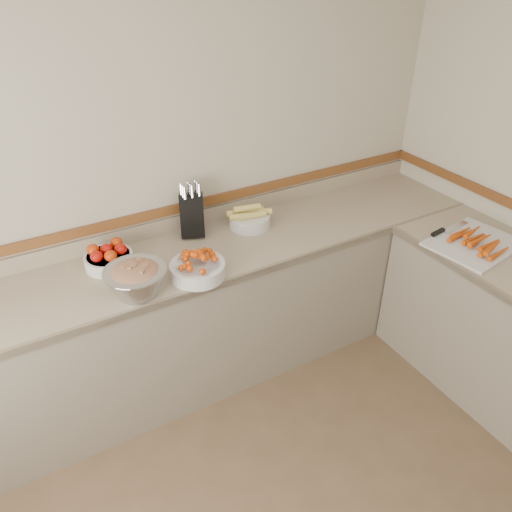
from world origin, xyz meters
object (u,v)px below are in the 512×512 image
tomato_bowl (109,257)px  rhubarb_bowl (136,279)px  corn_bowl (249,218)px  knife_block (192,214)px  cherry_tomato_bowl (197,267)px  cutting_board (475,242)px

tomato_bowl → rhubarb_bowl: (0.05, -0.33, 0.04)m
corn_bowl → knife_block: bearing=166.0°
tomato_bowl → cherry_tomato_bowl: 0.51m
cherry_tomato_bowl → tomato_bowl: bearing=139.3°
corn_bowl → cutting_board: corn_bowl is taller
rhubarb_bowl → corn_bowl: bearing=22.1°
rhubarb_bowl → cutting_board: rhubarb_bowl is taller
rhubarb_bowl → cutting_board: 1.97m
knife_block → rhubarb_bowl: size_ratio=1.07×
tomato_bowl → cutting_board: 2.13m
rhubarb_bowl → cutting_board: bearing=-15.5°
knife_block → corn_bowl: size_ratio=1.21×
tomato_bowl → corn_bowl: bearing=0.7°
tomato_bowl → cutting_board: size_ratio=0.47×
knife_block → corn_bowl: bearing=-14.0°
knife_block → cherry_tomato_bowl: bearing=-110.6°
tomato_bowl → cherry_tomato_bowl: bearing=-40.7°
rhubarb_bowl → cherry_tomato_bowl: bearing=0.1°
tomato_bowl → rhubarb_bowl: bearing=-81.2°
cherry_tomato_bowl → rhubarb_bowl: 0.34m
rhubarb_bowl → knife_block: bearing=40.9°
knife_block → tomato_bowl: (-0.55, -0.10, -0.08)m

